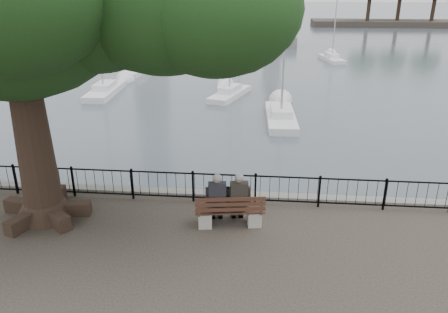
# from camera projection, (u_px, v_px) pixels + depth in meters

# --- Properties ---
(harbor) EXTENTS (260.00, 260.00, 1.20)m
(harbor) POSITION_uv_depth(u_px,v_px,m) (225.00, 209.00, 14.77)
(harbor) COLOR slate
(harbor) RESTS_ON ground
(railing) EXTENTS (22.06, 0.06, 1.00)m
(railing) POSITION_uv_depth(u_px,v_px,m) (224.00, 187.00, 13.91)
(railing) COLOR black
(railing) RESTS_ON ground
(bench) EXTENTS (2.06, 0.88, 1.05)m
(bench) POSITION_uv_depth(u_px,v_px,m) (230.00, 214.00, 12.64)
(bench) COLOR #969591
(bench) RESTS_ON ground
(person_left) EXTENTS (0.54, 0.87, 1.67)m
(person_left) POSITION_uv_depth(u_px,v_px,m) (217.00, 201.00, 12.58)
(person_left) COLOR black
(person_left) RESTS_ON ground
(person_right) EXTENTS (0.54, 0.87, 1.67)m
(person_right) POSITION_uv_depth(u_px,v_px,m) (238.00, 200.00, 12.61)
(person_right) COLOR black
(person_right) RESTS_ON ground
(lion_monument) EXTENTS (6.16, 6.16, 9.04)m
(lion_monument) POSITION_uv_depth(u_px,v_px,m) (273.00, 27.00, 57.37)
(lion_monument) COLOR slate
(lion_monument) RESTS_ON ground
(sailboat_a) EXTENTS (1.93, 5.96, 10.23)m
(sailboat_a) POSITION_uv_depth(u_px,v_px,m) (105.00, 90.00, 32.20)
(sailboat_a) COLOR white
(sailboat_a) RESTS_ON ground
(sailboat_b) EXTENTS (2.90, 5.35, 11.31)m
(sailboat_b) POSITION_uv_depth(u_px,v_px,m) (230.00, 92.00, 31.35)
(sailboat_b) COLOR white
(sailboat_b) RESTS_ON ground
(sailboat_c) EXTENTS (1.85, 5.91, 12.45)m
(sailboat_c) POSITION_uv_depth(u_px,v_px,m) (281.00, 115.00, 25.84)
(sailboat_c) COLOR white
(sailboat_c) RESTS_ON ground
(sailboat_e) EXTENTS (2.04, 5.63, 12.94)m
(sailboat_e) POSITION_uv_depth(u_px,v_px,m) (138.00, 69.00, 39.86)
(sailboat_e) COLOR white
(sailboat_e) RESTS_ON ground
(sailboat_f) EXTENTS (3.58, 5.97, 11.31)m
(sailboat_f) POSITION_uv_depth(u_px,v_px,m) (240.00, 61.00, 44.42)
(sailboat_f) COLOR white
(sailboat_f) RESTS_ON ground
(sailboat_g) EXTENTS (2.39, 5.31, 9.91)m
(sailboat_g) POSITION_uv_depth(u_px,v_px,m) (332.00, 58.00, 46.12)
(sailboat_g) COLOR white
(sailboat_g) RESTS_ON ground
(sailboat_h) EXTENTS (2.96, 4.96, 10.96)m
(sailboat_h) POSITION_uv_depth(u_px,v_px,m) (235.00, 48.00, 52.87)
(sailboat_h) COLOR white
(sailboat_h) RESTS_ON ground
(far_shore) EXTENTS (30.00, 8.60, 9.18)m
(far_shore) POSITION_uv_depth(u_px,v_px,m) (398.00, 4.00, 82.01)
(far_shore) COLOR #2D2722
(far_shore) RESTS_ON ground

